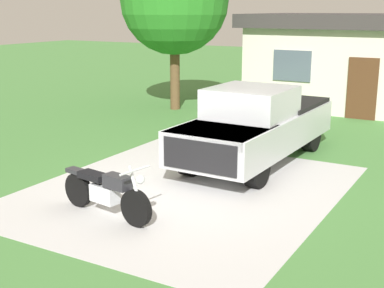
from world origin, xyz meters
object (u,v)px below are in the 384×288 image
(motorcycle, at_px, (106,191))
(shade_tree, at_px, (174,0))
(pickup_truck, at_px, (258,124))
(neighbor_house, at_px, (379,61))

(motorcycle, relative_size, shade_tree, 0.37)
(shade_tree, bearing_deg, motorcycle, -65.11)
(motorcycle, relative_size, pickup_truck, 0.39)
(pickup_truck, relative_size, neighbor_house, 0.59)
(pickup_truck, bearing_deg, shade_tree, 137.41)
(shade_tree, height_order, neighbor_house, shade_tree)
(motorcycle, distance_m, shade_tree, 11.33)
(shade_tree, bearing_deg, pickup_truck, -42.59)
(pickup_truck, xyz_separation_m, neighbor_house, (1.03, 9.10, 0.84))
(motorcycle, bearing_deg, pickup_truck, 78.61)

